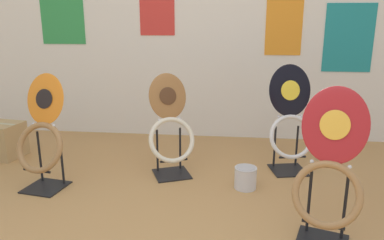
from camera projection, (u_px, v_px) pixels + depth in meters
wall_back at (195, 14)px, 3.82m from camera, size 8.00×0.07×2.60m
toilet_seat_display_jazz_black at (290, 123)px, 3.09m from camera, size 0.40×0.34×0.89m
toilet_seat_display_orange_sun at (42, 137)px, 2.76m from camera, size 0.41×0.34×0.86m
toilet_seat_display_crimson_swirl at (329, 172)px, 2.06m from camera, size 0.45×0.42×0.89m
toilet_seat_display_woodgrain at (171, 131)px, 3.01m from camera, size 0.43×0.40×0.82m
paint_can at (245, 177)px, 2.83m from camera, size 0.17×0.17×0.17m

